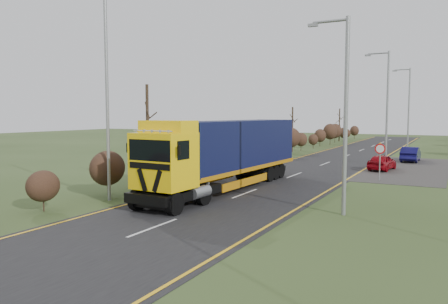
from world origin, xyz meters
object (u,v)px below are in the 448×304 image
car_red_hatchback (382,162)px  speed_sign (380,155)px  lorry (226,150)px  streetlight_near (344,108)px  car_blue_sedan (411,154)px

car_red_hatchback → speed_sign: 5.64m
lorry → car_red_hatchback: lorry is taller
streetlight_near → car_blue_sedan: bearing=88.6°
lorry → speed_sign: bearing=50.4°
lorry → car_blue_sedan: 22.33m
streetlight_near → car_red_hatchback: bearing=92.7°
car_red_hatchback → speed_sign: size_ratio=1.50×
car_blue_sedan → streetlight_near: bearing=89.3°
car_red_hatchback → streetlight_near: size_ratio=0.43×
lorry → streetlight_near: streetlight_near is taller
car_blue_sedan → streetlight_near: streetlight_near is taller
lorry → car_red_hatchback: (6.42, 13.29, -1.66)m
lorry → speed_sign: 10.54m
streetlight_near → speed_sign: bearing=90.6°
car_red_hatchback → speed_sign: bearing=104.5°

